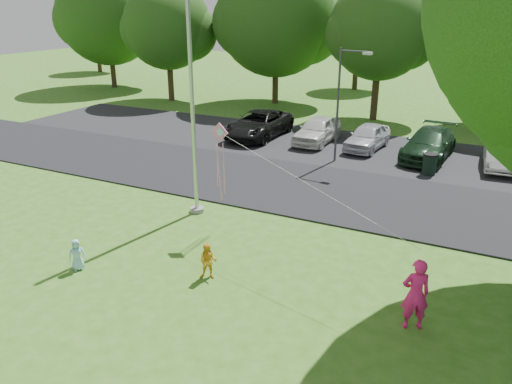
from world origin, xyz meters
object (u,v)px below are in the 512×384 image
at_px(child_yellow, 208,261).
at_px(street_lamp, 343,96).
at_px(child_blue, 77,255).
at_px(kite, 223,148).
at_px(woman, 415,294).
at_px(flagpole, 192,97).
at_px(trash_can, 429,165).

bearing_deg(child_yellow, street_lamp, 70.78).
height_order(child_blue, kite, kite).
bearing_deg(woman, flagpole, -50.09).
relative_size(trash_can, woman, 0.55).
bearing_deg(flagpole, child_yellow, -53.34).
height_order(flagpole, street_lamp, flagpole).
distance_m(woman, child_yellow, 5.42).
xyz_separation_m(trash_can, child_yellow, (-4.05, -11.71, 0.02)).
distance_m(street_lamp, woman, 12.96).
bearing_deg(kite, woman, -22.08).
height_order(flagpole, woman, flagpole).
distance_m(woman, child_blue, 9.09).
distance_m(trash_can, woman, 11.58).
height_order(trash_can, woman, woman).
height_order(flagpole, trash_can, flagpole).
relative_size(flagpole, street_lamp, 1.90).
relative_size(woman, child_yellow, 1.72).
distance_m(street_lamp, trash_can, 4.87).
distance_m(trash_can, kite, 10.63).
xyz_separation_m(flagpole, street_lamp, (2.77, 7.98, -1.01)).
relative_size(street_lamp, woman, 2.95).
bearing_deg(kite, flagpole, 147.57).
xyz_separation_m(woman, kite, (-6.40, 2.46, 2.02)).
xyz_separation_m(street_lamp, child_yellow, (0.04, -11.75, -2.64)).
height_order(child_yellow, kite, kite).
xyz_separation_m(street_lamp, trash_can, (4.09, -0.04, -2.66)).
height_order(trash_can, child_yellow, child_yellow).
relative_size(child_yellow, kite, 0.15).
xyz_separation_m(flagpole, woman, (8.21, -3.56, -3.28)).
height_order(street_lamp, child_yellow, street_lamp).
xyz_separation_m(child_yellow, child_blue, (-3.56, -1.24, -0.05)).
relative_size(flagpole, kite, 1.45).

